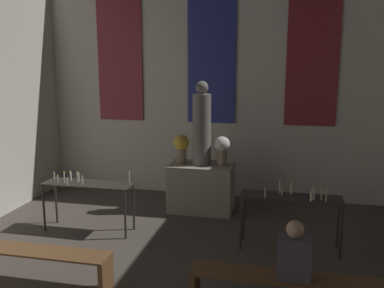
# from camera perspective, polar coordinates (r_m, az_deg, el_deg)

# --- Properties ---
(wall_back) EXTENTS (7.06, 0.16, 4.72)m
(wall_back) POSITION_cam_1_polar(r_m,az_deg,el_deg) (8.61, 2.69, 8.74)
(wall_back) COLOR silver
(wall_back) RESTS_ON ground_plane
(altar) EXTENTS (1.16, 0.74, 0.88)m
(altar) POSITION_cam_1_polar(r_m,az_deg,el_deg) (7.93, 1.27, -5.77)
(altar) COLOR gray
(altar) RESTS_ON ground_plane
(statue) EXTENTS (0.33, 0.33, 1.51)m
(statue) POSITION_cam_1_polar(r_m,az_deg,el_deg) (7.68, 1.30, 2.38)
(statue) COLOR slate
(statue) RESTS_ON altar
(flower_vase_left) EXTENTS (0.28, 0.28, 0.53)m
(flower_vase_left) POSITION_cam_1_polar(r_m,az_deg,el_deg) (7.83, -1.41, -0.29)
(flower_vase_left) COLOR #937A5B
(flower_vase_left) RESTS_ON altar
(flower_vase_right) EXTENTS (0.28, 0.28, 0.53)m
(flower_vase_right) POSITION_cam_1_polar(r_m,az_deg,el_deg) (7.68, 4.05, -0.54)
(flower_vase_right) COLOR #937A5B
(flower_vase_right) RESTS_ON altar
(candle_rack_left) EXTENTS (1.45, 0.44, 1.00)m
(candle_rack_left) POSITION_cam_1_polar(r_m,az_deg,el_deg) (7.12, -13.74, -5.85)
(candle_rack_left) COLOR #332D28
(candle_rack_left) RESTS_ON ground_plane
(candle_rack_right) EXTENTS (1.45, 0.44, 1.00)m
(candle_rack_right) POSITION_cam_1_polar(r_m,az_deg,el_deg) (6.42, 13.06, -7.70)
(candle_rack_right) COLOR #332D28
(candle_rack_right) RESTS_ON ground_plane
(pew_back_left) EXTENTS (2.48, 0.36, 0.45)m
(pew_back_left) POSITION_cam_1_polar(r_m,az_deg,el_deg) (5.94, -22.49, -13.60)
(pew_back_left) COLOR brown
(pew_back_left) RESTS_ON ground_plane
(pew_back_right) EXTENTS (2.48, 0.36, 0.45)m
(pew_back_right) POSITION_cam_1_polar(r_m,az_deg,el_deg) (4.99, 14.84, -18.05)
(pew_back_right) COLOR brown
(pew_back_right) RESTS_ON ground_plane
(person_seated) EXTENTS (0.36, 0.24, 0.64)m
(person_seated) POSITION_cam_1_polar(r_m,az_deg,el_deg) (4.81, 13.44, -14.03)
(person_seated) COLOR #564C56
(person_seated) RESTS_ON pew_back_right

